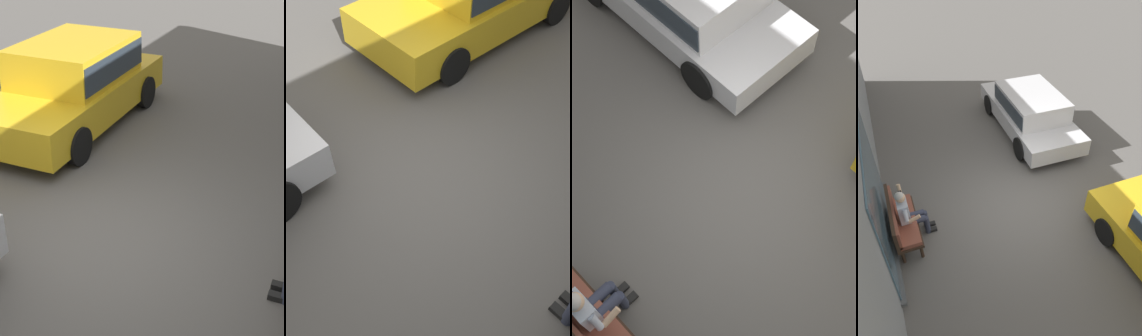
# 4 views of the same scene
# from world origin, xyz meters

# --- Properties ---
(ground_plane) EXTENTS (60.00, 60.00, 0.00)m
(ground_plane) POSITION_xyz_m (0.00, 0.00, 0.00)
(ground_plane) COLOR #565451
(bench) EXTENTS (1.59, 0.55, 0.99)m
(bench) POSITION_xyz_m (0.07, 2.90, 0.56)
(bench) COLOR #332319
(bench) RESTS_ON ground_plane
(person_on_phone) EXTENTS (0.73, 0.74, 1.32)m
(person_on_phone) POSITION_xyz_m (0.07, 2.68, 0.69)
(person_on_phone) COLOR #2D3347
(person_on_phone) RESTS_ON ground_plane
(parked_car_mid) EXTENTS (4.53, 1.99, 1.41)m
(parked_car_mid) POSITION_xyz_m (3.04, -1.66, 0.78)
(parked_car_mid) COLOR silver
(parked_car_mid) RESTS_ON ground_plane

